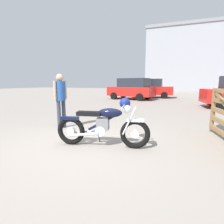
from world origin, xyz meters
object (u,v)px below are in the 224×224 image
vintage_motorcycle (105,124)px  blue_hatchback_right (151,88)px  bystander (61,95)px  white_estate_far (132,89)px

vintage_motorcycle → blue_hatchback_right: blue_hatchback_right is taller
bystander → blue_hatchback_right: blue_hatchback_right is taller
bystander → white_estate_far: 10.04m
vintage_motorcycle → blue_hatchback_right: 13.62m
bystander → blue_hatchback_right: (0.48, 12.61, -0.10)m
white_estate_far → blue_hatchback_right: size_ratio=1.03×
bystander → white_estate_far: size_ratio=0.40×
vintage_motorcycle → bystander: 2.20m
vintage_motorcycle → white_estate_far: 11.26m
white_estate_far → blue_hatchback_right: 2.83m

